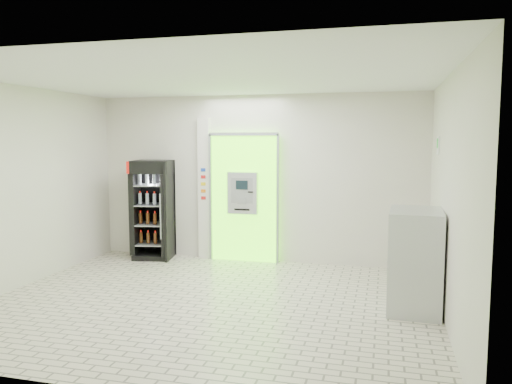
% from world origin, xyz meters
% --- Properties ---
extents(ground, '(6.00, 6.00, 0.00)m').
position_xyz_m(ground, '(0.00, 0.00, 0.00)').
color(ground, beige).
rests_on(ground, ground).
extents(room_shell, '(6.00, 6.00, 6.00)m').
position_xyz_m(room_shell, '(0.00, 0.00, 1.84)').
color(room_shell, silver).
rests_on(room_shell, ground).
extents(atm_assembly, '(1.30, 0.24, 2.33)m').
position_xyz_m(atm_assembly, '(-0.20, 2.41, 1.17)').
color(atm_assembly, '#62FE15').
rests_on(atm_assembly, ground).
extents(pillar, '(0.22, 0.11, 2.60)m').
position_xyz_m(pillar, '(-0.98, 2.45, 1.30)').
color(pillar, silver).
rests_on(pillar, ground).
extents(beverage_cooler, '(0.78, 0.74, 1.82)m').
position_xyz_m(beverage_cooler, '(-1.89, 2.19, 0.88)').
color(beverage_cooler, black).
rests_on(beverage_cooler, ground).
extents(steel_cabinet, '(0.70, 1.01, 1.30)m').
position_xyz_m(steel_cabinet, '(2.66, 0.42, 0.65)').
color(steel_cabinet, '#B2B5BA').
rests_on(steel_cabinet, ground).
extents(exit_sign, '(0.02, 0.22, 0.26)m').
position_xyz_m(exit_sign, '(2.99, 1.40, 2.12)').
color(exit_sign, white).
rests_on(exit_sign, room_shell).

